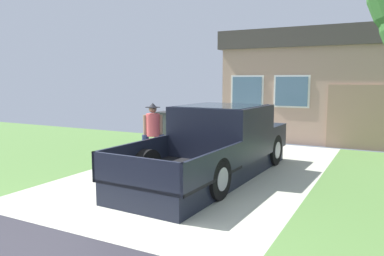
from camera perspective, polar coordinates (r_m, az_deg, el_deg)
pickup_truck at (r=8.95m, az=4.20°, el=-2.39°), size 2.11×5.55×1.63m
person_with_hat at (r=9.35m, az=-5.93°, el=-0.83°), size 0.48×0.38×1.67m
handbag at (r=9.33m, az=-7.01°, el=-5.67°), size 0.37×0.20×0.46m
house_with_garage at (r=16.14m, az=22.59°, el=6.02°), size 8.49×6.33×3.99m
wheeled_trash_bin at (r=14.20m, az=-4.07°, el=0.58°), size 0.60×0.72×1.04m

